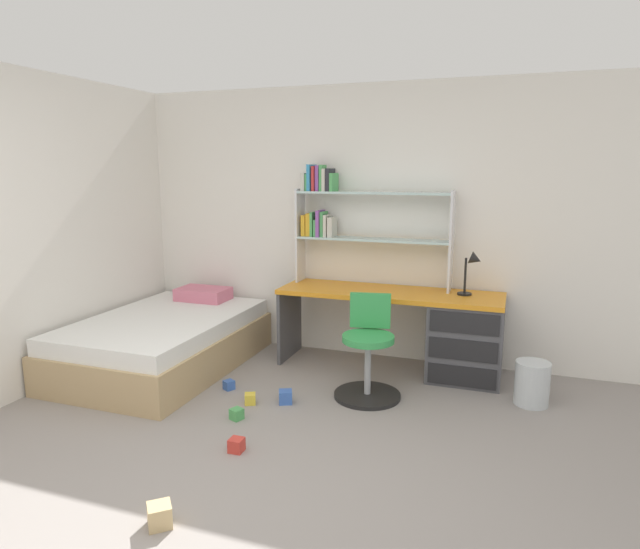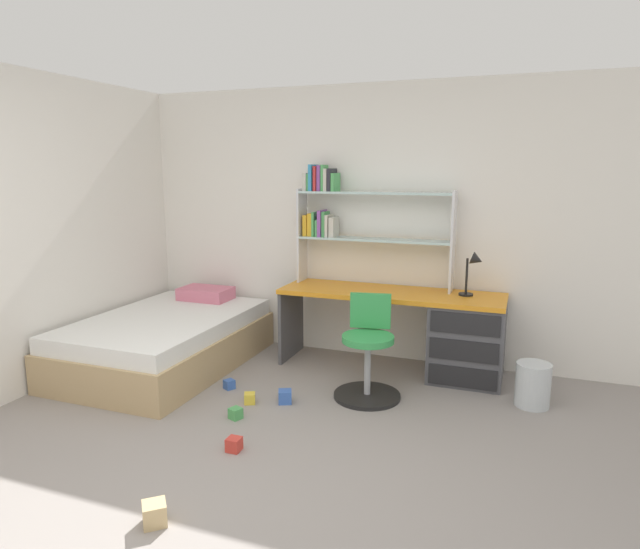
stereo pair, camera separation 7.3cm
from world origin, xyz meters
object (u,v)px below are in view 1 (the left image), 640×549
(bed_platform, at_px, (165,342))
(waste_bin, at_px, (532,383))
(swivel_chair, at_px, (368,357))
(toy_block_red_2, at_px, (236,445))
(toy_block_blue_1, at_px, (286,397))
(toy_block_green_0, at_px, (237,414))
(toy_block_blue_5, at_px, (229,385))
(toy_block_natural_3, at_px, (160,515))
(desk_lamp, at_px, (473,266))
(bookshelf_hutch, at_px, (348,214))
(toy_block_yellow_4, at_px, (250,399))
(desk, at_px, (446,332))

(bed_platform, bearing_deg, waste_bin, 4.46)
(swivel_chair, bearing_deg, bed_platform, 179.42)
(waste_bin, bearing_deg, toy_block_red_2, -141.82)
(bed_platform, xyz_separation_m, toy_block_blue_1, (1.33, -0.37, -0.18))
(swivel_chair, bearing_deg, toy_block_green_0, -136.95)
(bed_platform, xyz_separation_m, toy_block_blue_5, (0.80, -0.28, -0.20))
(waste_bin, relative_size, toy_block_green_0, 4.19)
(toy_block_natural_3, bearing_deg, toy_block_green_0, 99.81)
(desk_lamp, bearing_deg, waste_bin, -40.21)
(bookshelf_hutch, xyz_separation_m, toy_block_yellow_4, (-0.38, -1.28, -1.31))
(waste_bin, bearing_deg, toy_block_blue_5, -167.29)
(toy_block_green_0, xyz_separation_m, toy_block_blue_5, (-0.32, 0.46, -0.00))
(bed_platform, distance_m, toy_block_green_0, 1.35)
(waste_bin, bearing_deg, desk, 150.73)
(toy_block_natural_3, distance_m, toy_block_blue_5, 1.73)
(toy_block_natural_3, bearing_deg, toy_block_red_2, 89.31)
(bookshelf_hutch, xyz_separation_m, toy_block_green_0, (-0.35, -1.55, -1.31))
(toy_block_yellow_4, bearing_deg, toy_block_red_2, -70.12)
(bookshelf_hutch, distance_m, bed_platform, 2.01)
(bed_platform, distance_m, toy_block_red_2, 1.76)
(desk, bearing_deg, bed_platform, -165.26)
(desk, xyz_separation_m, bookshelf_hutch, (-0.94, 0.18, 0.96))
(swivel_chair, bearing_deg, bookshelf_hutch, 117.20)
(desk, distance_m, toy_block_natural_3, 2.80)
(desk_lamp, height_order, toy_block_red_2, desk_lamp)
(desk_lamp, height_order, toy_block_natural_3, desk_lamp)
(toy_block_blue_5, bearing_deg, toy_block_natural_3, -72.49)
(desk_lamp, relative_size, toy_block_blue_5, 5.11)
(desk_lamp, bearing_deg, swivel_chair, -135.69)
(toy_block_green_0, xyz_separation_m, toy_block_yellow_4, (-0.03, 0.27, 0.00))
(bookshelf_hutch, relative_size, toy_block_yellow_4, 17.53)
(toy_block_yellow_4, bearing_deg, toy_block_natural_3, -80.88)
(toy_block_yellow_4, height_order, toy_block_blue_5, toy_block_yellow_4)
(desk_lamp, xyz_separation_m, waste_bin, (0.50, -0.43, -0.79))
(toy_block_natural_3, bearing_deg, desk_lamp, 63.99)
(waste_bin, bearing_deg, toy_block_blue_1, -160.96)
(toy_block_natural_3, bearing_deg, toy_block_blue_1, 89.53)
(toy_block_blue_1, xyz_separation_m, toy_block_yellow_4, (-0.25, -0.10, -0.01))
(bookshelf_hutch, bearing_deg, toy_block_yellow_4, -106.38)
(toy_block_red_2, distance_m, toy_block_blue_5, 1.02)
(toy_block_green_0, bearing_deg, desk_lamp, 43.66)
(toy_block_red_2, height_order, toy_block_blue_5, toy_block_red_2)
(bed_platform, bearing_deg, bookshelf_hutch, 28.93)
(swivel_chair, distance_m, waste_bin, 1.24)
(bookshelf_hutch, bearing_deg, toy_block_natural_3, -92.94)
(bed_platform, distance_m, toy_block_natural_3, 2.34)
(swivel_chair, bearing_deg, toy_block_yellow_4, -150.54)
(toy_block_yellow_4, relative_size, toy_block_blue_5, 1.08)
(toy_block_green_0, bearing_deg, desk, 46.85)
(bed_platform, relative_size, toy_block_red_2, 21.82)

